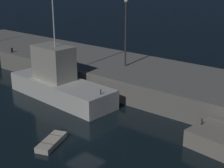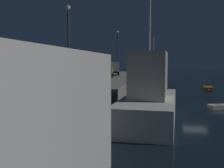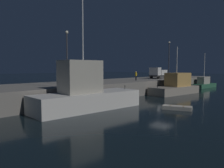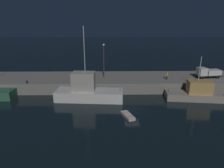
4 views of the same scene
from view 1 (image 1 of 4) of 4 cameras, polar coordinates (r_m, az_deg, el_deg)
ground_plane at (r=28.04m, az=-4.59°, el=-8.67°), size 320.00×320.00×0.00m
pier_quay at (r=37.05m, az=8.96°, el=0.08°), size 74.57×10.63×2.35m
fishing_trawler_red at (r=35.72m, az=-8.89°, el=0.37°), size 13.02×4.87×13.71m
dinghy_orange_near at (r=27.02m, az=-10.10°, el=-9.54°), size 2.16×3.37×0.46m
lamp_post_west at (r=38.04m, az=2.31°, el=9.47°), size 0.44×0.44×7.51m
bollard_central at (r=47.20m, az=-16.42°, el=5.45°), size 0.28×0.28×0.59m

